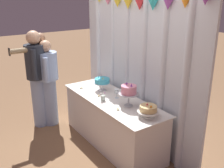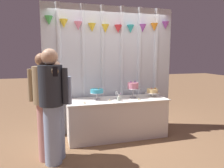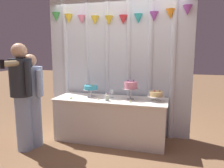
{
  "view_description": "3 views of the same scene",
  "coord_description": "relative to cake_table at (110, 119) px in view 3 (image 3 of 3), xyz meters",
  "views": [
    {
      "loc": [
        3.15,
        -2.02,
        2.34
      ],
      "look_at": [
        -0.01,
        0.1,
        1.0
      ],
      "focal_mm": 42.92,
      "sensor_mm": 36.0,
      "label": 1
    },
    {
      "loc": [
        -1.21,
        -3.77,
        1.63
      ],
      "look_at": [
        -0.08,
        0.16,
        1.06
      ],
      "focal_mm": 33.73,
      "sensor_mm": 36.0,
      "label": 2
    },
    {
      "loc": [
        1.03,
        -3.39,
        1.6
      ],
      "look_at": [
        0.02,
        0.15,
        1.02
      ],
      "focal_mm": 33.81,
      "sensor_mm": 36.0,
      "label": 3
    }
  ],
  "objects": [
    {
      "name": "guest_man_pink_jacket",
      "position": [
        -1.24,
        -0.75,
        0.56
      ],
      "size": [
        0.48,
        0.45,
        1.72
      ],
      "color": "#93ADD6",
      "rests_on": "ground_plane"
    },
    {
      "name": "tealight_near_right",
      "position": [
        0.39,
        -0.17,
        0.39
      ],
      "size": [
        0.04,
        0.04,
        0.04
      ],
      "color": "beige",
      "rests_on": "cake_table"
    },
    {
      "name": "cake_display_center",
      "position": [
        0.35,
        0.04,
        0.62
      ],
      "size": [
        0.29,
        0.29,
        0.36
      ],
      "color": "#B2B2B7",
      "rests_on": "cake_table"
    },
    {
      "name": "wine_glass",
      "position": [
        0.01,
        0.07,
        0.49
      ],
      "size": [
        0.07,
        0.07,
        0.14
      ],
      "color": "silver",
      "rests_on": "cake_table"
    },
    {
      "name": "guest_girl_blue_dress",
      "position": [
        -1.35,
        -0.61,
        0.55
      ],
      "size": [
        0.43,
        0.77,
        1.66
      ],
      "color": "#D6938E",
      "rests_on": "ground_plane"
    },
    {
      "name": "cake_display_rightmost",
      "position": [
        0.78,
        0.04,
        0.49
      ],
      "size": [
        0.29,
        0.29,
        0.19
      ],
      "color": "silver",
      "rests_on": "cake_table"
    },
    {
      "name": "ground_plane",
      "position": [
        0.0,
        -0.1,
        -0.38
      ],
      "size": [
        24.0,
        24.0,
        0.0
      ],
      "primitive_type": "plane",
      "color": "#846042"
    },
    {
      "name": "tealight_far_left",
      "position": [
        -0.67,
        -0.19,
        0.39
      ],
      "size": [
        0.05,
        0.05,
        0.03
      ],
      "color": "beige",
      "rests_on": "cake_table"
    },
    {
      "name": "cake_display_leftmost",
      "position": [
        -0.39,
        0.06,
        0.54
      ],
      "size": [
        0.27,
        0.27,
        0.24
      ],
      "color": "silver",
      "rests_on": "cake_table"
    },
    {
      "name": "draped_curtain",
      "position": [
        0.02,
        0.42,
        1.01
      ],
      "size": [
        2.77,
        0.16,
        2.62
      ],
      "color": "silver",
      "rests_on": "ground_plane"
    },
    {
      "name": "tealight_near_left",
      "position": [
        -0.18,
        -0.13,
        0.39
      ],
      "size": [
        0.04,
        0.04,
        0.03
      ],
      "color": "beige",
      "rests_on": "cake_table"
    },
    {
      "name": "cake_table",
      "position": [
        0.0,
        0.0,
        0.0
      ],
      "size": [
        1.98,
        0.69,
        0.77
      ],
      "color": "white",
      "rests_on": "ground_plane"
    },
    {
      "name": "flower_vase",
      "position": [
        -0.01,
        -0.17,
        0.44
      ],
      "size": [
        0.09,
        0.09,
        0.15
      ],
      "color": "#B2C1B2",
      "rests_on": "cake_table"
    },
    {
      "name": "guest_man_dark_suit",
      "position": [
        -1.18,
        -0.57,
        0.45
      ],
      "size": [
        0.49,
        0.49,
        1.55
      ],
      "color": "#93ADD6",
      "rests_on": "ground_plane"
    }
  ]
}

